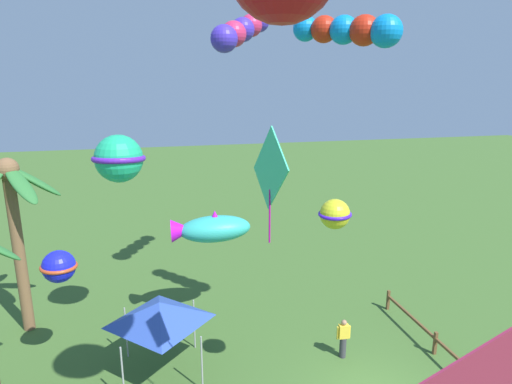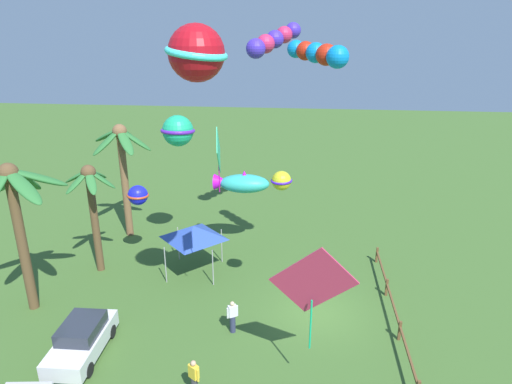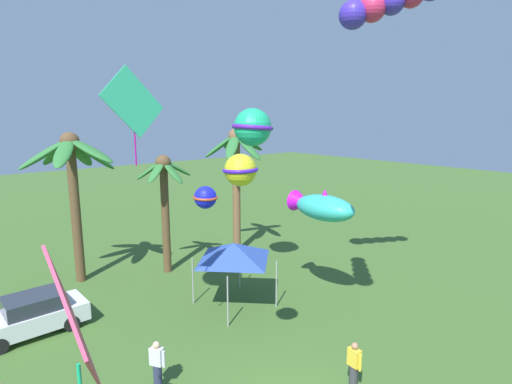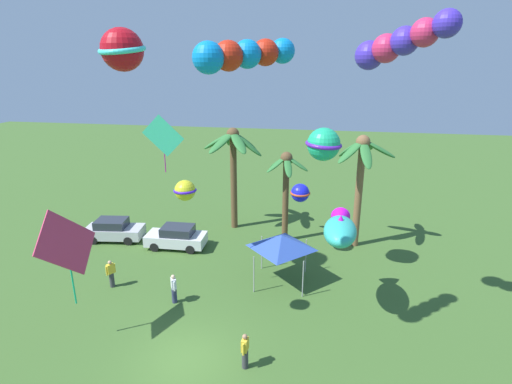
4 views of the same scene
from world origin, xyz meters
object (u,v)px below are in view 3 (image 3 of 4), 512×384
(parked_car_0, at_px, (32,315))
(spectator_1, at_px, (354,366))
(kite_ball_0, at_px, (240,170))
(kite_diamond_1, at_px, (75,327))
(kite_fish_2, at_px, (321,206))
(palm_tree_1, at_px, (73,168))
(festival_tent, at_px, (234,252))
(palm_tree_0, at_px, (236,162))
(spectator_0, at_px, (157,365))
(kite_ball_4, at_px, (205,197))
(palm_tree_2, at_px, (164,190))
(kite_diamond_6, at_px, (133,104))
(kite_ball_7, at_px, (253,127))
(kite_tube_5, at_px, (387,3))

(parked_car_0, xyz_separation_m, spectator_1, (6.67, -9.92, 0.06))
(spectator_1, relative_size, kite_ball_0, 1.24)
(kite_diamond_1, distance_m, kite_fish_2, 11.88)
(palm_tree_1, relative_size, festival_tent, 2.61)
(spectator_1, bearing_deg, festival_tent, 84.54)
(palm_tree_0, distance_m, kite_diamond_1, 17.35)
(palm_tree_1, height_order, festival_tent, palm_tree_1)
(palm_tree_1, relative_size, spectator_0, 4.69)
(palm_tree_1, distance_m, spectator_0, 11.28)
(palm_tree_1, height_order, kite_ball_4, palm_tree_1)
(palm_tree_2, height_order, spectator_0, palm_tree_2)
(spectator_1, height_order, kite_diamond_1, kite_diamond_1)
(palm_tree_2, relative_size, festival_tent, 2.19)
(palm_tree_0, height_order, kite_diamond_1, palm_tree_0)
(kite_ball_4, bearing_deg, kite_diamond_6, -135.72)
(palm_tree_0, relative_size, kite_diamond_1, 1.70)
(kite_ball_0, bearing_deg, spectator_1, -33.19)
(palm_tree_1, bearing_deg, kite_diamond_1, -106.08)
(palm_tree_2, bearing_deg, palm_tree_0, 1.04)
(spectator_1, relative_size, kite_diamond_6, 0.59)
(palm_tree_0, height_order, parked_car_0, palm_tree_0)
(kite_diamond_6, xyz_separation_m, kite_ball_7, (7.25, 3.69, -0.83))
(kite_ball_4, bearing_deg, palm_tree_2, 116.88)
(parked_car_0, height_order, kite_ball_7, kite_ball_7)
(palm_tree_1, relative_size, kite_diamond_6, 2.77)
(palm_tree_0, relative_size, palm_tree_2, 1.20)
(palm_tree_2, distance_m, kite_tube_5, 13.22)
(kite_diamond_1, bearing_deg, kite_ball_7, 36.42)
(kite_ball_0, height_order, kite_ball_7, kite_ball_7)
(kite_ball_0, distance_m, kite_diamond_6, 3.46)
(spectator_1, distance_m, kite_diamond_6, 9.95)
(palm_tree_0, bearing_deg, parked_car_0, -168.19)
(parked_car_0, bearing_deg, spectator_0, -70.23)
(spectator_0, relative_size, spectator_1, 1.00)
(kite_ball_7, bearing_deg, kite_ball_0, -131.80)
(palm_tree_2, height_order, parked_car_0, palm_tree_2)
(parked_car_0, distance_m, festival_tent, 8.13)
(spectator_0, distance_m, kite_diamond_1, 5.96)
(spectator_1, xyz_separation_m, kite_ball_7, (2.63, 7.94, 6.88))
(kite_diamond_1, height_order, kite_diamond_6, kite_diamond_6)
(palm_tree_1, height_order, spectator_0, palm_tree_1)
(parked_car_0, bearing_deg, kite_ball_0, -64.49)
(palm_tree_2, xyz_separation_m, parked_car_0, (-6.94, -2.36, -3.71))
(palm_tree_2, distance_m, festival_tent, 5.82)
(kite_ball_4, distance_m, kite_diamond_6, 9.42)
(festival_tent, bearing_deg, kite_ball_0, -124.92)
(palm_tree_1, bearing_deg, kite_fish_2, -52.39)
(palm_tree_0, relative_size, palm_tree_1, 1.00)
(kite_fish_2, height_order, kite_ball_4, kite_fish_2)
(parked_car_0, relative_size, kite_diamond_1, 0.90)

